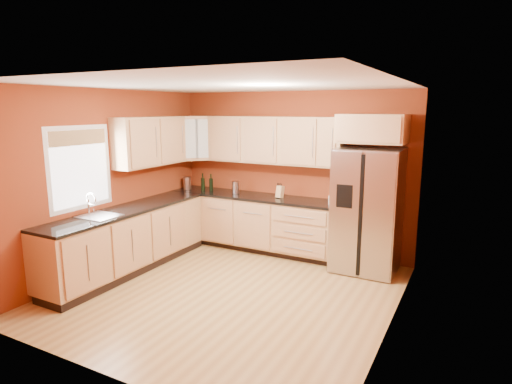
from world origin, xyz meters
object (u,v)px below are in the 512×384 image
(wine_bottle_a, at_px, (203,182))
(soap_dispenser, at_px, (330,199))
(canister_left, at_px, (187,183))
(knife_block, at_px, (280,192))
(refrigerator, at_px, (367,210))

(wine_bottle_a, distance_m, soap_dispenser, 2.31)
(canister_left, relative_size, knife_block, 1.10)
(canister_left, distance_m, knife_block, 1.77)
(canister_left, height_order, wine_bottle_a, wine_bottle_a)
(soap_dispenser, bearing_deg, canister_left, 179.59)
(knife_block, bearing_deg, canister_left, -164.58)
(refrigerator, bearing_deg, wine_bottle_a, 179.67)
(wine_bottle_a, bearing_deg, knife_block, 3.03)
(canister_left, xyz_separation_m, soap_dispenser, (2.64, -0.02, -0.02))
(refrigerator, height_order, knife_block, refrigerator)
(knife_block, bearing_deg, wine_bottle_a, -164.34)
(canister_left, xyz_separation_m, wine_bottle_a, (0.33, 0.01, 0.05))
(wine_bottle_a, distance_m, knife_block, 1.44)
(wine_bottle_a, height_order, knife_block, wine_bottle_a)
(canister_left, relative_size, wine_bottle_a, 0.70)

